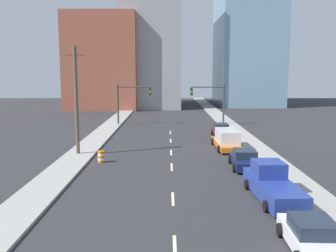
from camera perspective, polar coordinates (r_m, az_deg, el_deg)
sidewalk_left at (r=56.86m, az=-7.73°, el=0.80°), size 2.62×98.94×0.17m
sidewalk_right at (r=56.94m, az=8.74°, el=0.79°), size 2.62×98.94×0.17m
lane_stripe_at_9m at (r=16.64m, az=1.25°, el=-18.03°), size 0.16×2.40×0.01m
lane_stripe_at_15m at (r=22.35m, az=0.96°, el=-11.01°), size 0.16×2.40×0.01m
lane_stripe_at_22m at (r=29.44m, az=0.78°, el=-6.25°), size 0.16×2.40×0.01m
lane_stripe_at_27m at (r=34.60m, az=0.69°, el=-4.06°), size 0.16×2.40×0.01m
lane_stripe_at_33m at (r=40.50m, az=0.62°, el=-2.24°), size 0.16×2.40×0.01m
lane_stripe_at_39m at (r=45.93m, az=0.57°, el=-0.99°), size 0.16×2.40×0.01m
building_brick_left at (r=79.08m, az=-9.39°, el=9.57°), size 14.00×16.00×18.73m
building_office_center at (r=82.32m, az=-2.25°, el=12.93°), size 12.00×20.00×28.23m
building_glass_right at (r=88.04m, az=12.15°, el=12.40°), size 13.00×20.00×28.10m
traffic_signal_left at (r=52.55m, az=-5.86°, el=4.24°), size 4.80×0.35×5.70m
traffic_signal_right at (r=52.64m, az=7.14°, el=4.22°), size 4.80×0.35×5.70m
utility_pole_left_mid at (r=33.75m, az=-13.58°, el=3.85°), size 1.60×0.32×9.60m
traffic_barrel at (r=31.27m, az=-9.93°, el=-4.63°), size 0.56×0.56×0.95m
sedan_white at (r=17.19m, az=21.34°, el=-15.44°), size 2.27×4.33×1.38m
pickup_truck_blue at (r=23.01m, az=15.80°, el=-8.60°), size 2.48×6.41×2.04m
sedan_navy at (r=29.67m, az=11.83°, el=-5.03°), size 2.32×4.54×1.42m
box_truck_orange at (r=36.63m, az=9.18°, el=-2.06°), size 2.47×6.27×1.86m
sedan_maroon at (r=43.37m, az=8.32°, el=-0.73°), size 2.09×4.38×1.49m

